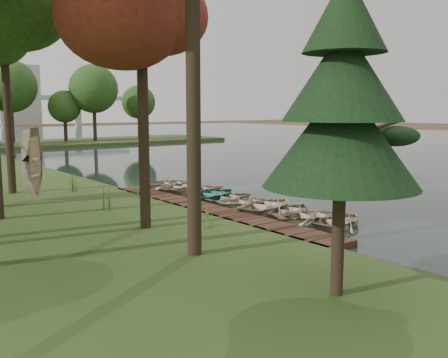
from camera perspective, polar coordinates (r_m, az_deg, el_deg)
ground at (r=24.59m, az=1.09°, el=-3.56°), size 300.00×300.00×0.00m
water at (r=59.69m, az=11.48°, el=3.14°), size 130.00×200.00×0.05m
boardwalk at (r=23.60m, az=-1.93°, el=-3.68°), size 1.60×16.00×0.30m
peninsula at (r=72.67m, az=-19.27°, el=3.85°), size 50.00×14.00×0.45m
far_trees at (r=71.54m, az=-22.05°, el=8.63°), size 45.60×5.60×8.80m
building_a at (r=165.07m, az=-22.28°, el=8.84°), size 10.00×8.00×18.00m
rowboat_0 at (r=21.51m, az=13.18°, el=-4.46°), size 3.39×2.72×0.62m
rowboat_1 at (r=21.96m, az=9.97°, el=-4.02°), size 4.05×3.54×0.70m
rowboat_2 at (r=23.19m, az=7.72°, el=-3.41°), size 3.62×3.08×0.63m
rowboat_3 at (r=23.96m, az=5.16°, el=-2.83°), size 4.36×3.68×0.77m
rowboat_4 at (r=24.98m, az=2.73°, el=-2.49°), size 3.77×3.20×0.66m
rowboat_5 at (r=26.25m, az=0.60°, el=-1.98°), size 3.18×2.29×0.65m
rowboat_6 at (r=27.23m, az=-1.04°, el=-1.57°), size 3.95×3.33×0.70m
rowboat_7 at (r=28.87m, az=-2.89°, el=-1.02°), size 3.69×2.84×0.71m
rowboat_8 at (r=29.65m, az=-4.51°, el=-0.75°), size 4.29×3.68×0.75m
rowboat_9 at (r=31.00m, az=-6.08°, el=-0.38°), size 4.37×3.78×0.76m
stored_rowboat at (r=27.05m, az=-20.71°, el=-1.54°), size 4.56×4.39×0.77m
tree_2 at (r=19.87m, az=-9.49°, el=19.12°), size 4.48×4.48×10.48m
tree_6 at (r=30.13m, az=-24.00°, el=16.07°), size 5.17×5.17×11.46m
pine_tree at (r=12.37m, az=13.38°, el=8.48°), size 3.80×3.80×7.84m
reeds_0 at (r=19.82m, az=-1.98°, el=-4.22°), size 0.60×0.60×0.87m
reeds_1 at (r=23.71m, az=-12.95°, el=-2.15°), size 0.60×0.60×1.06m
reeds_2 at (r=26.74m, az=-9.40°, el=-0.89°), size 0.60×0.60×1.09m
reeds_3 at (r=29.43m, az=-17.01°, el=-0.37°), size 0.60×0.60×1.04m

